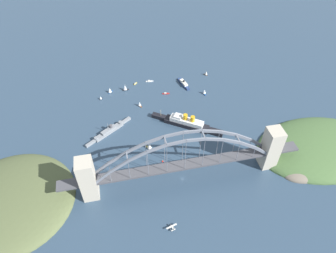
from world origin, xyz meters
TOP-DOWN VIEW (x-y plane):
  - ground_plane at (0.00, 0.00)m, footprint 1400.00×1400.00m
  - harbor_arch_bridge at (0.00, 0.00)m, footprint 270.51×18.44m
  - headland_west_shore at (-191.23, 6.62)m, footprint 138.58×135.46m
  - headland_east_shore at (178.61, 7.18)m, footprint 164.15×109.47m
  - ocean_liner at (27.02, 83.87)m, footprint 87.83×63.36m
  - naval_cruiser at (-76.68, 93.32)m, footprint 62.97×44.83m
  - harbor_ferry_steamer at (45.86, 175.60)m, footprint 12.51×33.12m
  - seaplane_taxiing_near_bridge at (-25.54, -57.85)m, footprint 11.55×7.80m
  - small_boat_0 at (-83.81, 165.81)m, footprint 5.34×5.36m
  - small_boat_1 at (88.20, 193.14)m, footprint 5.48×6.80m
  - small_boat_2 at (-29.43, 138.21)m, footprint 5.74×7.28m
  - small_boat_3 at (-5.54, 194.79)m, footprint 12.08×3.21m
  - small_boat_4 at (-45.74, 180.52)m, footprint 9.73×5.94m
  - small_boat_5 at (-28.35, 193.08)m, footprint 6.03×6.41m
  - small_boat_6 at (-69.10, 179.54)m, footprint 8.85×7.85m
  - small_boat_7 at (-29.55, 53.54)m, footprint 7.55×8.92m
  - small_boat_8 at (70.75, 146.39)m, footprint 5.49×8.96m
  - small_boat_9 at (13.33, 158.24)m, footprint 11.54×3.52m
  - channel_marker_buoy at (-17.52, 29.45)m, footprint 2.20×2.20m

SIDE VIEW (x-z plane):
  - ground_plane at x=0.00m, z-range 0.00..0.00m
  - headland_west_shore at x=-191.23m, z-range -13.41..13.41m
  - headland_east_shore at x=178.61m, z-range -13.79..13.79m
  - small_boat_9 at x=13.33m, z-range -0.33..1.94m
  - small_boat_5 at x=-28.35m, z-range -0.28..1.90m
  - small_boat_3 at x=-5.54m, z-range -0.37..2.22m
  - channel_marker_buoy at x=-17.52m, z-range -0.26..2.49m
  - seaplane_taxiing_near_bridge at x=-25.54m, z-range -0.32..4.52m
  - harbor_ferry_steamer at x=45.86m, z-range -1.55..6.29m
  - naval_cruiser at x=-76.68m, z-range -5.42..10.91m
  - small_boat_0 at x=-83.81m, z-range -0.19..5.81m
  - small_boat_1 at x=88.20m, z-range -0.29..7.88m
  - small_boat_8 at x=70.75m, z-range -0.31..8.23m
  - small_boat_2 at x=-29.43m, z-range -0.35..8.54m
  - small_boat_6 at x=-69.10m, z-range -0.30..8.79m
  - small_boat_4 at x=-45.74m, z-range -0.38..10.54m
  - small_boat_7 at x=-29.55m, z-range -0.45..10.80m
  - ocean_liner at x=27.02m, z-range -4.13..14.97m
  - harbor_arch_bridge at x=0.00m, z-range -6.60..64.35m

